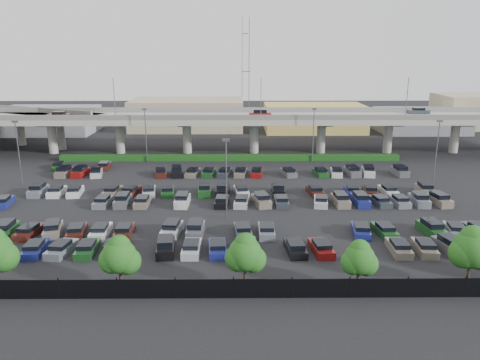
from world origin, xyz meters
name	(u,v)px	position (x,y,z in m)	size (l,w,h in m)	color
ground	(228,199)	(0.00, 0.00, 0.00)	(280.00, 280.00, 0.00)	black
overpass	(229,120)	(-0.21, 31.99, 6.97)	(150.00, 13.00, 15.80)	gray
on_ramp	(3,114)	(-52.10, 43.05, 6.86)	(50.93, 30.13, 8.80)	gray
hedge	(230,158)	(0.00, 25.00, 0.55)	(66.00, 1.60, 1.10)	#153F12
fence	(221,289)	(-0.05, -28.00, 0.90)	(70.00, 0.10, 2.00)	black
tree_row	(230,253)	(0.70, -26.53, 3.52)	(65.07, 3.66, 5.94)	#332316
parked_cars	(225,203)	(-0.37, -3.56, 0.62)	(63.02, 41.67, 1.67)	black
light_poles	(199,154)	(-4.13, 2.00, 6.24)	(66.90, 48.38, 10.30)	#4E4E53
distant_buildings	(277,116)	(12.38, 61.81, 3.74)	(138.00, 24.00, 9.00)	gray
comm_tower	(246,69)	(4.00, 74.00, 15.61)	(2.40, 2.40, 30.00)	#4E4E53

